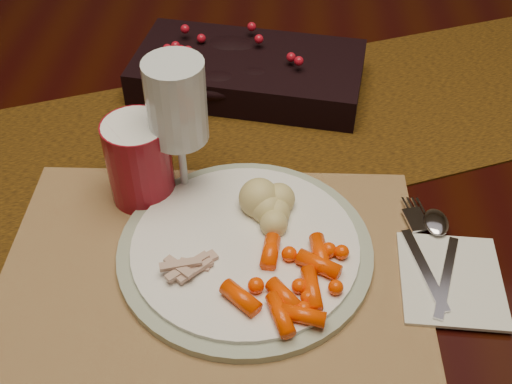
# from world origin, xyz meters

# --- Properties ---
(floor) EXTENTS (5.00, 5.00, 0.00)m
(floor) POSITION_xyz_m (0.00, 0.00, 0.00)
(floor) COLOR black
(floor) RESTS_ON ground
(dining_table) EXTENTS (1.80, 1.00, 0.75)m
(dining_table) POSITION_xyz_m (0.00, 0.00, 0.38)
(dining_table) COLOR black
(dining_table) RESTS_ON floor
(table_runner) EXTENTS (1.65, 0.92, 0.00)m
(table_runner) POSITION_xyz_m (0.02, -0.05, 0.75)
(table_runner) COLOR black
(table_runner) RESTS_ON dining_table
(centerpiece) EXTENTS (0.36, 0.22, 0.07)m
(centerpiece) POSITION_xyz_m (-0.06, 0.04, 0.79)
(centerpiece) COLOR black
(centerpiece) RESTS_ON table_runner
(placemat_main) EXTENTS (0.49, 0.36, 0.00)m
(placemat_main) POSITION_xyz_m (-0.08, -0.33, 0.75)
(placemat_main) COLOR brown
(placemat_main) RESTS_ON dining_table
(dinner_plate) EXTENTS (0.34, 0.34, 0.02)m
(dinner_plate) POSITION_xyz_m (-0.04, -0.30, 0.76)
(dinner_plate) COLOR white
(dinner_plate) RESTS_ON placemat_main
(baby_carrots) EXTENTS (0.15, 0.14, 0.02)m
(baby_carrots) POSITION_xyz_m (0.00, -0.36, 0.78)
(baby_carrots) COLOR #F43D00
(baby_carrots) RESTS_ON dinner_plate
(mashed_potatoes) EXTENTS (0.10, 0.10, 0.05)m
(mashed_potatoes) POSITION_xyz_m (-0.02, -0.25, 0.79)
(mashed_potatoes) COLOR tan
(mashed_potatoes) RESTS_ON dinner_plate
(turkey_shreds) EXTENTS (0.09, 0.08, 0.02)m
(turkey_shreds) POSITION_xyz_m (-0.11, -0.33, 0.78)
(turkey_shreds) COLOR #B4988E
(turkey_shreds) RESTS_ON dinner_plate
(napkin) EXTENTS (0.12, 0.13, 0.00)m
(napkin) POSITION_xyz_m (0.19, -0.33, 0.76)
(napkin) COLOR silver
(napkin) RESTS_ON placemat_main
(fork) EXTENTS (0.06, 0.15, 0.00)m
(fork) POSITION_xyz_m (0.16, -0.30, 0.76)
(fork) COLOR silver
(fork) RESTS_ON napkin
(spoon) EXTENTS (0.07, 0.15, 0.00)m
(spoon) POSITION_xyz_m (0.18, -0.30, 0.76)
(spoon) COLOR #B9BAC5
(spoon) RESTS_ON napkin
(red_cup) EXTENTS (0.09, 0.09, 0.11)m
(red_cup) POSITION_xyz_m (-0.18, -0.21, 0.81)
(red_cup) COLOR maroon
(red_cup) RESTS_ON placemat_main
(wine_glass) EXTENTS (0.09, 0.09, 0.19)m
(wine_glass) POSITION_xyz_m (-0.13, -0.20, 0.85)
(wine_glass) COLOR #A2B1C3
(wine_glass) RESTS_ON dining_table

